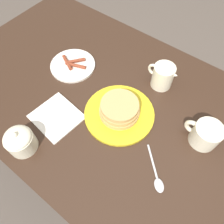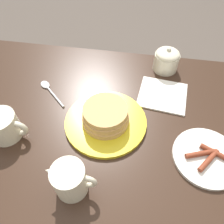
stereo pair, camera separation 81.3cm
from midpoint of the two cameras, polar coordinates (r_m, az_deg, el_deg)
The scene contains 9 objects.
ground_plane at distance 1.35m, azimuth -1.50°, elevation -30.46°, with size 8.00×8.00×0.00m, color #51473F.
dining_table at distance 0.73m, azimuth -2.74°, elevation -29.33°, with size 1.57×0.81×0.73m.
pancake_plate at distance 0.60m, azimuth -8.10°, elevation -29.27°, with size 0.25×0.25×0.07m.
side_plate_bacon at distance 0.72m, azimuth -21.91°, elevation -7.91°, with size 0.19×0.19×0.02m.
coffee_mug at distance 0.62m, azimuth 24.32°, elevation -36.76°, with size 0.12×0.09×0.08m.
creamer_pitcher at distance 0.60m, azimuth 9.40°, elevation -15.40°, with size 0.12×0.08×0.10m.
sugar_bowl at distance 0.70m, azimuth -42.12°, elevation -33.49°, with size 0.09×0.09×0.10m.
napkin at distance 0.69m, azimuth -29.59°, elevation -27.28°, with size 0.18×0.17×0.01m.
spoon at distance 0.65m, azimuth 5.29°, elevation -49.96°, with size 0.13×0.12×0.01m.
Camera 1 is at (-0.20, 0.38, 1.41)m, focal length 35.00 mm.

